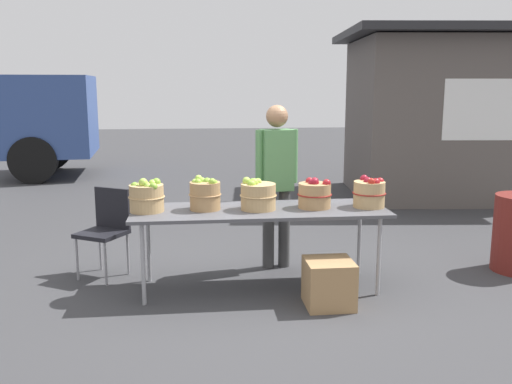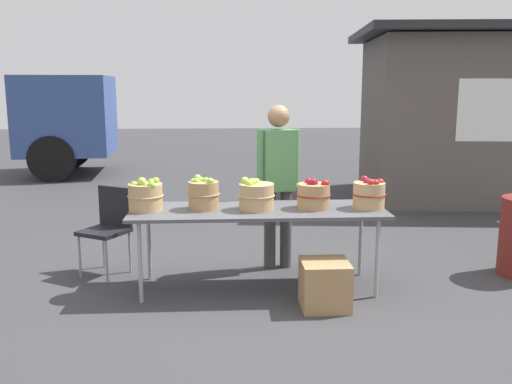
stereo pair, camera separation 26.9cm
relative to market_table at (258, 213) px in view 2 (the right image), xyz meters
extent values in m
plane|color=#38383A|center=(0.00, 0.00, -0.71)|extent=(40.00, 40.00, 0.00)
cube|color=#4C4C51|center=(0.00, 0.00, 0.02)|extent=(2.30, 0.76, 0.03)
cylinder|color=#99999E|center=(-1.03, -0.30, -0.35)|extent=(0.04, 0.04, 0.72)
cylinder|color=#99999E|center=(1.03, -0.30, -0.35)|extent=(0.04, 0.04, 0.72)
cylinder|color=#99999E|center=(-1.03, 0.30, -0.35)|extent=(0.04, 0.04, 0.72)
cylinder|color=#99999E|center=(1.03, 0.30, -0.35)|extent=(0.04, 0.04, 0.72)
cylinder|color=tan|center=(-1.01, 0.01, 0.16)|extent=(0.30, 0.30, 0.24)
torus|color=tan|center=(-1.01, 0.01, 0.17)|extent=(0.32, 0.32, 0.01)
sphere|color=#7AA833|center=(-1.11, 0.01, 0.27)|extent=(0.08, 0.08, 0.08)
sphere|color=#9EC647|center=(-0.96, 0.06, 0.28)|extent=(0.07, 0.07, 0.07)
sphere|color=#9EC647|center=(-0.99, -0.07, 0.28)|extent=(0.07, 0.07, 0.07)
sphere|color=#7AA833|center=(-0.94, -0.09, 0.28)|extent=(0.07, 0.07, 0.07)
sphere|color=#9EC647|center=(-1.03, -0.03, 0.31)|extent=(0.08, 0.08, 0.08)
sphere|color=#7AA833|center=(-0.92, 0.07, 0.29)|extent=(0.08, 0.08, 0.08)
cylinder|color=#A87F51|center=(-0.49, 0.03, 0.17)|extent=(0.27, 0.27, 0.25)
torus|color=#A87F51|center=(-0.49, 0.03, 0.18)|extent=(0.29, 0.29, 0.01)
sphere|color=#9EC647|center=(-0.58, 0.04, 0.29)|extent=(0.06, 0.06, 0.06)
sphere|color=#7AA833|center=(-0.47, 0.06, 0.29)|extent=(0.08, 0.08, 0.08)
sphere|color=#9EC647|center=(-0.55, 0.12, 0.31)|extent=(0.07, 0.07, 0.07)
sphere|color=#7AA833|center=(-0.41, 0.00, 0.29)|extent=(0.07, 0.07, 0.07)
sphere|color=#8CB738|center=(-0.43, -0.05, 0.30)|extent=(0.07, 0.07, 0.07)
sphere|color=#8CB738|center=(-0.51, 0.08, 0.29)|extent=(0.07, 0.07, 0.07)
sphere|color=#7AA833|center=(-0.55, 0.03, 0.29)|extent=(0.07, 0.07, 0.07)
cylinder|color=tan|center=(-0.01, -0.02, 0.16)|extent=(0.31, 0.31, 0.24)
torus|color=tan|center=(-0.01, -0.02, 0.17)|extent=(0.33, 0.33, 0.01)
sphere|color=#9EC647|center=(-0.05, -0.03, 0.29)|extent=(0.07, 0.07, 0.07)
sphere|color=#7AA833|center=(-0.06, 0.04, 0.28)|extent=(0.07, 0.07, 0.07)
sphere|color=#9EC647|center=(-0.01, 0.04, 0.28)|extent=(0.07, 0.07, 0.07)
sphere|color=#9EC647|center=(-0.12, 0.02, 0.29)|extent=(0.07, 0.07, 0.07)
sphere|color=#8CB738|center=(-0.08, -0.07, 0.28)|extent=(0.08, 0.08, 0.08)
cylinder|color=#A87F51|center=(0.50, 0.00, 0.15)|extent=(0.29, 0.29, 0.23)
torus|color=maroon|center=(0.50, 0.00, 0.16)|extent=(0.31, 0.31, 0.01)
sphere|color=maroon|center=(0.60, -0.05, 0.27)|extent=(0.08, 0.08, 0.08)
sphere|color=maroon|center=(0.50, 0.00, 0.28)|extent=(0.07, 0.07, 0.07)
sphere|color=maroon|center=(0.48, -0.02, 0.28)|extent=(0.07, 0.07, 0.07)
sphere|color=maroon|center=(0.51, 0.00, 0.27)|extent=(0.07, 0.07, 0.07)
sphere|color=maroon|center=(0.47, 0.07, 0.27)|extent=(0.07, 0.07, 0.07)
sphere|color=maroon|center=(0.50, -0.03, 0.28)|extent=(0.07, 0.07, 0.07)
cylinder|color=tan|center=(1.01, -0.03, 0.16)|extent=(0.29, 0.29, 0.24)
torus|color=maroon|center=(1.01, -0.03, 0.17)|extent=(0.31, 0.31, 0.01)
sphere|color=maroon|center=(1.11, -0.01, 0.27)|extent=(0.08, 0.08, 0.08)
sphere|color=maroon|center=(1.04, -0.10, 0.28)|extent=(0.08, 0.08, 0.08)
sphere|color=maroon|center=(0.99, 0.08, 0.29)|extent=(0.08, 0.08, 0.08)
sphere|color=maroon|center=(0.99, -0.04, 0.28)|extent=(0.08, 0.08, 0.08)
sphere|color=#B22319|center=(1.00, -0.12, 0.29)|extent=(0.06, 0.06, 0.06)
cylinder|color=#3F3F3F|center=(0.33, 0.61, -0.30)|extent=(0.12, 0.12, 0.81)
cylinder|color=#3F3F3F|center=(0.16, 0.58, -0.30)|extent=(0.12, 0.12, 0.81)
cube|color=#4C7F4C|center=(0.24, 0.60, 0.41)|extent=(0.34, 0.27, 0.61)
sphere|color=#936B4C|center=(0.24, 0.60, 0.84)|extent=(0.22, 0.22, 0.22)
cylinder|color=#4C7F4C|center=(0.42, 0.62, 0.44)|extent=(0.08, 0.08, 0.54)
cylinder|color=#4C7F4C|center=(0.07, 0.57, 0.44)|extent=(0.08, 0.08, 0.54)
cube|color=#334C8C|center=(-3.55, 7.13, 0.54)|extent=(1.95, 2.22, 1.60)
cube|color=black|center=(-2.70, 7.19, 0.86)|extent=(0.17, 1.76, 0.80)
cylinder|color=black|center=(-3.78, 8.06, -0.26)|extent=(0.92, 0.34, 0.90)
cylinder|color=black|center=(-3.64, 6.17, -0.26)|extent=(0.92, 0.34, 0.90)
cube|color=#59514C|center=(3.66, 4.21, 0.59)|extent=(3.22, 2.69, 2.60)
cube|color=#262628|center=(3.66, 4.21, 1.97)|extent=(3.77, 3.23, 0.12)
cube|color=white|center=(3.78, 3.01, 0.79)|extent=(1.40, 0.18, 0.90)
cube|color=black|center=(-1.49, 0.46, -0.27)|extent=(0.55, 0.55, 0.04)
cube|color=black|center=(-1.39, 0.62, -0.05)|extent=(0.36, 0.23, 0.40)
cylinder|color=gray|center=(-1.72, 0.40, -0.50)|extent=(0.02, 0.02, 0.42)
cylinder|color=gray|center=(-1.42, 0.23, -0.50)|extent=(0.02, 0.02, 0.42)
cylinder|color=gray|center=(-1.55, 0.69, -0.50)|extent=(0.02, 0.02, 0.42)
cylinder|color=gray|center=(-1.25, 0.52, -0.50)|extent=(0.02, 0.02, 0.42)
cube|color=#A87F51|center=(0.53, -0.49, -0.51)|extent=(0.40, 0.40, 0.40)
camera|label=1|loc=(-0.58, -4.95, 1.14)|focal=39.56mm
camera|label=2|loc=(-0.31, -4.97, 1.14)|focal=39.56mm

